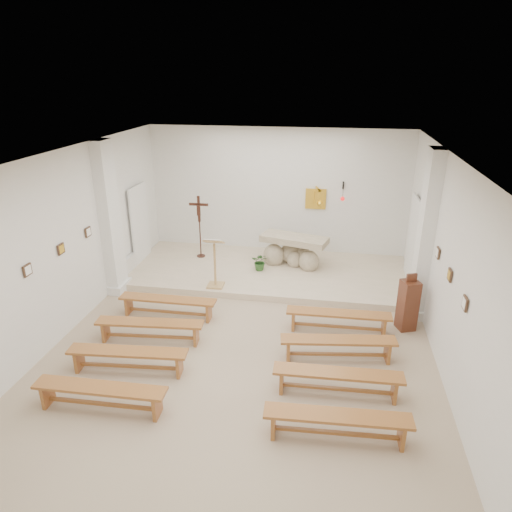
% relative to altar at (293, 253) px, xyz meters
% --- Properties ---
extents(ground, '(7.00, 10.00, 0.00)m').
position_rel_altar_xyz_m(ground, '(-0.58, -3.88, -0.48)').
color(ground, tan).
rests_on(ground, ground).
extents(wall_left, '(0.02, 10.00, 3.50)m').
position_rel_altar_xyz_m(wall_left, '(-4.07, -3.88, 1.27)').
color(wall_left, white).
rests_on(wall_left, ground).
extents(wall_right, '(0.02, 10.00, 3.50)m').
position_rel_altar_xyz_m(wall_right, '(2.91, -3.88, 1.27)').
color(wall_right, white).
rests_on(wall_right, ground).
extents(wall_back, '(7.00, 0.02, 3.50)m').
position_rel_altar_xyz_m(wall_back, '(-0.58, 1.11, 1.27)').
color(wall_back, white).
rests_on(wall_back, ground).
extents(ceiling, '(7.00, 10.00, 0.02)m').
position_rel_altar_xyz_m(ceiling, '(-0.58, -3.88, 3.01)').
color(ceiling, silver).
rests_on(ceiling, wall_back).
extents(sanctuary_platform, '(6.98, 3.00, 0.15)m').
position_rel_altar_xyz_m(sanctuary_platform, '(-0.58, -0.38, -0.41)').
color(sanctuary_platform, beige).
rests_on(sanctuary_platform, ground).
extents(pilaster_left, '(0.26, 0.55, 3.50)m').
position_rel_altar_xyz_m(pilaster_left, '(-3.95, -1.88, 1.27)').
color(pilaster_left, white).
rests_on(pilaster_left, ground).
extents(pilaster_right, '(0.26, 0.55, 3.50)m').
position_rel_altar_xyz_m(pilaster_right, '(2.79, -1.88, 1.27)').
color(pilaster_right, white).
rests_on(pilaster_right, ground).
extents(gold_wall_relief, '(0.55, 0.04, 0.55)m').
position_rel_altar_xyz_m(gold_wall_relief, '(0.47, 1.08, 1.17)').
color(gold_wall_relief, yellow).
rests_on(gold_wall_relief, wall_back).
extents(sanctuary_lamp, '(0.11, 0.36, 0.44)m').
position_rel_altar_xyz_m(sanctuary_lamp, '(1.17, 0.83, 1.33)').
color(sanctuary_lamp, black).
rests_on(sanctuary_lamp, wall_back).
extents(station_frame_left_front, '(0.03, 0.20, 0.20)m').
position_rel_altar_xyz_m(station_frame_left_front, '(-4.05, -4.68, 1.24)').
color(station_frame_left_front, '#432D1D').
rests_on(station_frame_left_front, wall_left).
extents(station_frame_left_mid, '(0.03, 0.20, 0.20)m').
position_rel_altar_xyz_m(station_frame_left_mid, '(-4.05, -3.68, 1.24)').
color(station_frame_left_mid, '#432D1D').
rests_on(station_frame_left_mid, wall_left).
extents(station_frame_left_rear, '(0.03, 0.20, 0.20)m').
position_rel_altar_xyz_m(station_frame_left_rear, '(-4.05, -2.68, 1.24)').
color(station_frame_left_rear, '#432D1D').
rests_on(station_frame_left_rear, wall_left).
extents(station_frame_right_front, '(0.03, 0.20, 0.20)m').
position_rel_altar_xyz_m(station_frame_right_front, '(2.89, -4.68, 1.24)').
color(station_frame_right_front, '#432D1D').
rests_on(station_frame_right_front, wall_right).
extents(station_frame_right_mid, '(0.03, 0.20, 0.20)m').
position_rel_altar_xyz_m(station_frame_right_mid, '(2.89, -3.68, 1.24)').
color(station_frame_right_mid, '#432D1D').
rests_on(station_frame_right_mid, wall_right).
extents(station_frame_right_rear, '(0.03, 0.20, 0.20)m').
position_rel_altar_xyz_m(station_frame_right_rear, '(2.89, -2.68, 1.24)').
color(station_frame_right_rear, '#432D1D').
rests_on(station_frame_right_rear, wall_right).
extents(radiator_left, '(0.10, 0.85, 0.52)m').
position_rel_altar_xyz_m(radiator_left, '(-4.01, -1.18, -0.21)').
color(radiator_left, silver).
rests_on(radiator_left, ground).
extents(radiator_right, '(0.10, 0.85, 0.52)m').
position_rel_altar_xyz_m(radiator_right, '(2.85, -1.18, -0.21)').
color(radiator_right, silver).
rests_on(radiator_right, ground).
extents(altar, '(1.79, 1.07, 0.87)m').
position_rel_altar_xyz_m(altar, '(0.00, 0.00, 0.00)').
color(altar, '#C1B193').
rests_on(altar, sanctuary_platform).
extents(lectern, '(0.46, 0.39, 1.23)m').
position_rel_altar_xyz_m(lectern, '(-1.65, -1.59, 0.27)').
color(lectern, tan).
rests_on(lectern, sanctuary_platform).
extents(crucifix_stand, '(0.51, 0.22, 1.68)m').
position_rel_altar_xyz_m(crucifix_stand, '(-2.51, 0.16, 0.64)').
color(crucifix_stand, '#3D1D13').
rests_on(crucifix_stand, sanctuary_platform).
extents(potted_plant, '(0.42, 0.37, 0.46)m').
position_rel_altar_xyz_m(potted_plant, '(-0.77, -0.47, -0.10)').
color(potted_plant, '#285321').
rests_on(potted_plant, sanctuary_platform).
extents(donation_pedestal, '(0.42, 0.42, 1.21)m').
position_rel_altar_xyz_m(donation_pedestal, '(2.52, -2.53, 0.05)').
color(donation_pedestal, '#4F2316').
rests_on(donation_pedestal, ground).
extents(bench_left_front, '(2.04, 0.34, 0.43)m').
position_rel_altar_xyz_m(bench_left_front, '(-2.34, -2.88, -0.16)').
color(bench_left_front, '#9C542D').
rests_on(bench_left_front, ground).
extents(bench_right_front, '(2.05, 0.38, 0.43)m').
position_rel_altar_xyz_m(bench_right_front, '(1.18, -2.88, -0.16)').
color(bench_right_front, '#9C542D').
rests_on(bench_right_front, ground).
extents(bench_left_second, '(2.06, 0.51, 0.43)m').
position_rel_altar_xyz_m(bench_left_second, '(-2.34, -3.86, -0.16)').
color(bench_left_second, '#9C542D').
rests_on(bench_left_second, ground).
extents(bench_right_second, '(2.07, 0.61, 0.43)m').
position_rel_altar_xyz_m(bench_right_second, '(1.18, -3.86, -0.16)').
color(bench_right_second, '#9C542D').
rests_on(bench_right_second, ground).
extents(bench_left_third, '(2.06, 0.50, 0.43)m').
position_rel_altar_xyz_m(bench_left_third, '(-2.34, -4.83, -0.16)').
color(bench_left_third, '#9C542D').
rests_on(bench_left_third, ground).
extents(bench_right_third, '(2.05, 0.40, 0.43)m').
position_rel_altar_xyz_m(bench_right_third, '(1.18, -4.83, -0.16)').
color(bench_right_third, '#9C542D').
rests_on(bench_right_third, ground).
extents(bench_left_fourth, '(2.05, 0.37, 0.43)m').
position_rel_altar_xyz_m(bench_left_fourth, '(-2.34, -5.81, -0.16)').
color(bench_left_fourth, '#9C542D').
rests_on(bench_left_fourth, ground).
extents(bench_right_fourth, '(2.06, 0.43, 0.43)m').
position_rel_altar_xyz_m(bench_right_fourth, '(1.18, -5.81, -0.16)').
color(bench_right_fourth, '#9C542D').
rests_on(bench_right_fourth, ground).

